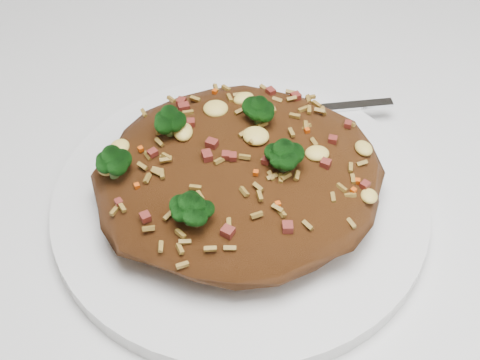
# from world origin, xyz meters

# --- Properties ---
(dining_table) EXTENTS (1.20, 0.80, 0.75)m
(dining_table) POSITION_xyz_m (0.00, 0.00, 0.66)
(dining_table) COLOR white
(dining_table) RESTS_ON ground
(plate) EXTENTS (0.26, 0.26, 0.01)m
(plate) POSITION_xyz_m (0.07, 0.05, 0.76)
(plate) COLOR white
(plate) RESTS_ON dining_table
(fried_rice) EXTENTS (0.20, 0.18, 0.06)m
(fried_rice) POSITION_xyz_m (0.07, 0.05, 0.79)
(fried_rice) COLOR brown
(fried_rice) RESTS_ON plate
(fork) EXTENTS (0.16, 0.03, 0.00)m
(fork) POSITION_xyz_m (0.14, 0.12, 0.77)
(fork) COLOR silver
(fork) RESTS_ON plate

